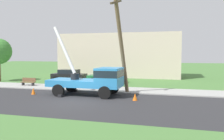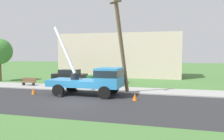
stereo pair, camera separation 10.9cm
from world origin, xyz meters
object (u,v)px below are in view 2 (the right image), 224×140
traffic_cone_ahead (135,97)px  parked_sedan_green (107,77)px  leaning_utility_pole (121,42)px  parked_sedan_black (70,75)px  utility_truck (95,79)px  park_bench (29,82)px  traffic_cone_behind (34,91)px

traffic_cone_ahead → parked_sedan_green: (-5.15, 9.79, 0.43)m
leaning_utility_pole → parked_sedan_black: size_ratio=1.98×
utility_truck → leaning_utility_pole: (2.05, 0.86, 3.05)m
traffic_cone_ahead → parked_sedan_black: parked_sedan_black is taller
leaning_utility_pole → traffic_cone_ahead: (1.56, -2.02, -4.18)m
leaning_utility_pole → park_bench: leaning_utility_pole is taller
park_bench → traffic_cone_behind: bearing=-51.1°
traffic_cone_ahead → parked_sedan_black: size_ratio=0.13×
utility_truck → traffic_cone_behind: size_ratio=12.07×
traffic_cone_behind → parked_sedan_black: (-1.57, 10.36, 0.43)m
utility_truck → traffic_cone_ahead: bearing=-17.7°
traffic_cone_behind → parked_sedan_black: size_ratio=0.13×
park_bench → leaning_utility_pole: bearing=-13.1°
traffic_cone_behind → parked_sedan_green: (3.74, 9.46, 0.43)m
traffic_cone_behind → park_bench: park_bench is taller
leaning_utility_pole → traffic_cone_ahead: bearing=-52.3°
utility_truck → parked_sedan_green: (-1.55, 8.64, -0.70)m
traffic_cone_ahead → utility_truck: bearing=162.3°
utility_truck → parked_sedan_black: bearing=125.7°
traffic_cone_behind → utility_truck: bearing=8.8°
traffic_cone_ahead → traffic_cone_behind: size_ratio=1.00×
traffic_cone_ahead → traffic_cone_behind: 8.89m
utility_truck → parked_sedan_black: 11.77m
leaning_utility_pole → traffic_cone_ahead: leaning_utility_pole is taller
traffic_cone_ahead → traffic_cone_behind: same height
utility_truck → parked_sedan_black: size_ratio=1.53×
parked_sedan_black → leaning_utility_pole: bearing=-44.3°
parked_sedan_black → park_bench: parked_sedan_black is taller
traffic_cone_ahead → traffic_cone_behind: (-8.89, 0.33, 0.00)m
leaning_utility_pole → traffic_cone_behind: size_ratio=15.54×
leaning_utility_pole → traffic_cone_behind: bearing=-167.1°
parked_sedan_green → traffic_cone_behind: bearing=-111.6°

